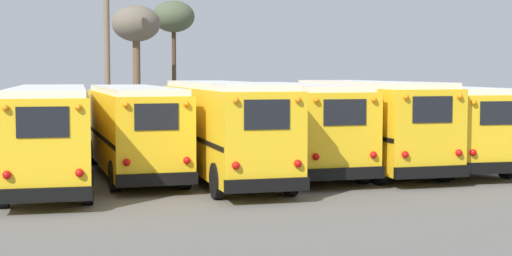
{
  "coord_description": "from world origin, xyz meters",
  "views": [
    {
      "loc": [
        -6.97,
        -26.22,
        3.6
      ],
      "look_at": [
        0.0,
        0.35,
        1.63
      ],
      "focal_mm": 55.0,
      "sensor_mm": 36.0,
      "label": 1
    }
  ],
  "objects_px": {
    "school_bus_1": "(134,127)",
    "bare_tree_0": "(136,27)",
    "school_bus_3": "(290,123)",
    "bare_tree_1": "(174,19)",
    "school_bus_2": "(223,126)",
    "school_bus_4": "(368,122)",
    "school_bus_0": "(50,132)",
    "school_bus_5": "(427,122)",
    "utility_pole": "(107,51)"
  },
  "relations": [
    {
      "from": "school_bus_0",
      "to": "bare_tree_0",
      "type": "relative_size",
      "value": 1.48
    },
    {
      "from": "school_bus_3",
      "to": "bare_tree_1",
      "type": "bearing_deg",
      "value": 93.13
    },
    {
      "from": "school_bus_0",
      "to": "school_bus_4",
      "type": "height_order",
      "value": "school_bus_4"
    },
    {
      "from": "school_bus_2",
      "to": "bare_tree_0",
      "type": "relative_size",
      "value": 1.49
    },
    {
      "from": "utility_pole",
      "to": "school_bus_1",
      "type": "bearing_deg",
      "value": -90.18
    },
    {
      "from": "school_bus_3",
      "to": "bare_tree_0",
      "type": "distance_m",
      "value": 17.76
    },
    {
      "from": "bare_tree_1",
      "to": "school_bus_4",
      "type": "bearing_deg",
      "value": -79.37
    },
    {
      "from": "school_bus_5",
      "to": "utility_pole",
      "type": "bearing_deg",
      "value": 130.37
    },
    {
      "from": "school_bus_1",
      "to": "utility_pole",
      "type": "height_order",
      "value": "utility_pole"
    },
    {
      "from": "school_bus_5",
      "to": "utility_pole",
      "type": "relative_size",
      "value": 1.21
    },
    {
      "from": "school_bus_4",
      "to": "bare_tree_0",
      "type": "height_order",
      "value": "bare_tree_0"
    },
    {
      "from": "school_bus_4",
      "to": "school_bus_5",
      "type": "height_order",
      "value": "school_bus_4"
    },
    {
      "from": "school_bus_4",
      "to": "school_bus_5",
      "type": "xyz_separation_m",
      "value": [
        2.8,
        0.92,
        -0.09
      ]
    },
    {
      "from": "school_bus_0",
      "to": "school_bus_2",
      "type": "xyz_separation_m",
      "value": [
        5.61,
        0.08,
        0.08
      ]
    },
    {
      "from": "school_bus_1",
      "to": "school_bus_5",
      "type": "distance_m",
      "value": 11.21
    },
    {
      "from": "school_bus_4",
      "to": "bare_tree_0",
      "type": "bearing_deg",
      "value": 110.54
    },
    {
      "from": "school_bus_0",
      "to": "school_bus_5",
      "type": "xyz_separation_m",
      "value": [
        14.02,
        1.88,
        -0.02
      ]
    },
    {
      "from": "school_bus_0",
      "to": "school_bus_3",
      "type": "bearing_deg",
      "value": 10.48
    },
    {
      "from": "school_bus_4",
      "to": "bare_tree_0",
      "type": "relative_size",
      "value": 1.32
    },
    {
      "from": "school_bus_4",
      "to": "school_bus_0",
      "type": "bearing_deg",
      "value": -175.12
    },
    {
      "from": "utility_pole",
      "to": "school_bus_2",
      "type": "bearing_deg",
      "value": -79.53
    },
    {
      "from": "bare_tree_1",
      "to": "school_bus_1",
      "type": "bearing_deg",
      "value": -102.7
    },
    {
      "from": "school_bus_5",
      "to": "bare_tree_1",
      "type": "relative_size",
      "value": 1.39
    },
    {
      "from": "school_bus_2",
      "to": "bare_tree_1",
      "type": "distance_m",
      "value": 22.34
    },
    {
      "from": "utility_pole",
      "to": "school_bus_3",
      "type": "bearing_deg",
      "value": -67.54
    },
    {
      "from": "school_bus_0",
      "to": "school_bus_4",
      "type": "distance_m",
      "value": 11.26
    },
    {
      "from": "bare_tree_0",
      "to": "school_bus_0",
      "type": "bearing_deg",
      "value": -104.31
    },
    {
      "from": "school_bus_1",
      "to": "school_bus_4",
      "type": "relative_size",
      "value": 1.06
    },
    {
      "from": "school_bus_3",
      "to": "utility_pole",
      "type": "relative_size",
      "value": 1.15
    },
    {
      "from": "school_bus_5",
      "to": "bare_tree_1",
      "type": "bearing_deg",
      "value": 108.64
    },
    {
      "from": "school_bus_2",
      "to": "bare_tree_1",
      "type": "height_order",
      "value": "bare_tree_1"
    },
    {
      "from": "school_bus_3",
      "to": "utility_pole",
      "type": "bearing_deg",
      "value": 112.46
    },
    {
      "from": "school_bus_1",
      "to": "school_bus_3",
      "type": "height_order",
      "value": "school_bus_3"
    },
    {
      "from": "school_bus_0",
      "to": "bare_tree_1",
      "type": "xyz_separation_m",
      "value": [
        7.31,
        21.78,
        5.11
      ]
    },
    {
      "from": "school_bus_0",
      "to": "utility_pole",
      "type": "xyz_separation_m",
      "value": [
        2.85,
        15.02,
        2.95
      ]
    },
    {
      "from": "school_bus_2",
      "to": "school_bus_4",
      "type": "bearing_deg",
      "value": 8.87
    },
    {
      "from": "utility_pole",
      "to": "bare_tree_0",
      "type": "distance_m",
      "value": 4.08
    },
    {
      "from": "school_bus_1",
      "to": "bare_tree_0",
      "type": "height_order",
      "value": "bare_tree_0"
    },
    {
      "from": "school_bus_1",
      "to": "school_bus_4",
      "type": "bearing_deg",
      "value": -5.79
    },
    {
      "from": "bare_tree_1",
      "to": "bare_tree_0",
      "type": "bearing_deg",
      "value": -127.58
    },
    {
      "from": "school_bus_2",
      "to": "bare_tree_0",
      "type": "distance_m",
      "value": 18.81
    },
    {
      "from": "school_bus_1",
      "to": "bare_tree_0",
      "type": "bearing_deg",
      "value": 83.51
    },
    {
      "from": "school_bus_0",
      "to": "bare_tree_0",
      "type": "bearing_deg",
      "value": 75.69
    },
    {
      "from": "bare_tree_1",
      "to": "school_bus_0",
      "type": "bearing_deg",
      "value": -108.54
    },
    {
      "from": "utility_pole",
      "to": "bare_tree_0",
      "type": "height_order",
      "value": "utility_pole"
    },
    {
      "from": "bare_tree_1",
      "to": "school_bus_2",
      "type": "bearing_deg",
      "value": -94.48
    },
    {
      "from": "school_bus_2",
      "to": "school_bus_3",
      "type": "height_order",
      "value": "school_bus_2"
    },
    {
      "from": "school_bus_3",
      "to": "utility_pole",
      "type": "height_order",
      "value": "utility_pole"
    },
    {
      "from": "school_bus_3",
      "to": "bare_tree_1",
      "type": "relative_size",
      "value": 1.31
    },
    {
      "from": "school_bus_2",
      "to": "school_bus_1",
      "type": "bearing_deg",
      "value": 148.34
    }
  ]
}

